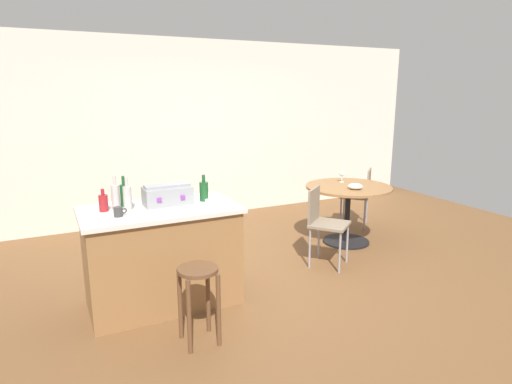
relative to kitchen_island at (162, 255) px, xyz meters
The scene contains 17 objects.
ground_plane 1.32m from the kitchen_island, ahead, with size 8.80×8.80×0.00m, color brown.
back_wall 3.07m from the kitchen_island, 65.34° to the left, with size 8.00×0.10×2.70m, color beige.
kitchen_island is the anchor object (origin of this frame).
wooden_stool 0.79m from the kitchen_island, 83.82° to the right, with size 0.31×0.31×0.62m.
dining_table 2.64m from the kitchen_island, 12.71° to the left, with size 1.09×1.09×0.76m.
folding_chair_near 1.87m from the kitchen_island, ahead, with size 0.56×0.56×0.88m.
folding_chair_far 3.38m from the kitchen_island, 19.02° to the left, with size 0.57×0.57×0.85m.
toolbox 0.56m from the kitchen_island, 38.61° to the left, with size 0.43×0.26×0.19m.
bottle_0 0.63m from the kitchen_island, 169.64° to the left, with size 0.07×0.07×0.29m.
bottle_1 0.71m from the kitchen_island, ahead, with size 0.08×0.08×0.25m.
bottle_2 0.69m from the kitchen_island, 161.20° to the left, with size 0.07×0.07×0.30m.
bottle_3 0.65m from the kitchen_island, 147.23° to the left, with size 0.07×0.07×0.28m.
bottle_4 0.71m from the kitchen_island, 168.84° to the left, with size 0.08×0.08×0.20m.
cup_0 0.64m from the kitchen_island, 160.21° to the right, with size 0.11×0.07×0.08m.
cup_1 0.68m from the kitchen_island, 31.01° to the right, with size 0.12×0.09×0.08m.
wine_glass 2.80m from the kitchen_island, 17.28° to the left, with size 0.07×0.07×0.14m.
serving_bowl 2.59m from the kitchen_island, ahead, with size 0.18×0.18×0.07m, color white.
Camera 1 is at (-2.10, -3.90, 1.94)m, focal length 30.35 mm.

